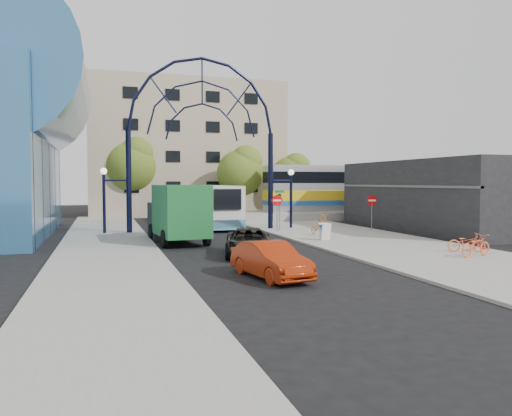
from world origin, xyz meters
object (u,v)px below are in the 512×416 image
object	(u,v)px
train_car	(390,188)
bike_near_a	(318,228)
gateway_arch	(202,109)
green_truck	(177,214)
street_name_sign	(280,201)
black_suv	(249,242)
red_sedan	(270,260)
bike_far_c	(476,246)
stop_sign	(277,204)
bike_near_b	(323,221)
bike_far_a	(466,242)
tree_north_b	(132,164)
city_bus	(210,205)
tree_north_a	(242,170)
tree_north_c	(292,174)
do_not_enter_sign	(372,204)
sandwich_board	(325,229)

from	to	relation	value
train_car	bike_near_a	world-z (taller)	train_car
gateway_arch	green_truck	size ratio (longest dim) A/B	2.02
street_name_sign	black_suv	size ratio (longest dim) A/B	0.60
gateway_arch	red_sedan	distance (m)	19.08
bike_near_a	bike_far_c	bearing A→B (deg)	-78.87
stop_sign	green_truck	bearing A→B (deg)	-153.54
bike_near_b	bike_far_a	xyz separation A→B (m)	(1.61, -12.88, -0.10)
tree_north_b	city_bus	world-z (taller)	tree_north_b
tree_north_a	bike_far_a	distance (m)	27.04
green_truck	black_suv	bearing A→B (deg)	-72.68
tree_north_c	bike_far_c	bearing A→B (deg)	-95.21
street_name_sign	tree_north_a	world-z (taller)	tree_north_a
do_not_enter_sign	street_name_sign	world-z (taller)	street_name_sign
gateway_arch	bike_far_a	xyz separation A→B (m)	(10.03, -14.52, -7.98)
train_car	city_bus	distance (m)	18.88
tree_north_a	black_suv	size ratio (longest dim) A/B	1.49
street_name_sign	tree_north_a	xyz separation A→B (m)	(0.92, 13.33, 2.48)
city_bus	bike_near_b	bearing A→B (deg)	-40.94
gateway_arch	red_sedan	xyz separation A→B (m)	(-0.91, -17.35, -7.89)
street_name_sign	tree_north_b	size ratio (longest dim) A/B	0.35
sandwich_board	bike_near_a	size ratio (longest dim) A/B	0.62
stop_sign	tree_north_c	xyz separation A→B (m)	(7.32, 15.93, 2.28)
stop_sign	bike_far_a	xyz separation A→B (m)	(5.23, -12.52, -1.41)
train_car	bike_far_c	bearing A→B (deg)	-113.94
train_car	city_bus	world-z (taller)	train_car
train_car	street_name_sign	bearing A→B (deg)	-147.58
sandwich_board	bike_far_a	world-z (taller)	sandwich_board
do_not_enter_sign	bike_near_a	world-z (taller)	do_not_enter_sign
tree_north_a	bike_far_a	size ratio (longest dim) A/B	3.99
tree_north_c	bike_near_a	size ratio (longest dim) A/B	4.05
bike_near_b	bike_far_c	world-z (taller)	bike_near_b
tree_north_c	bike_far_a	xyz separation A→B (m)	(-2.09, -28.45, -3.69)
sandwich_board	tree_north_c	size ratio (longest dim) A/B	0.15
gateway_arch	black_suv	distance (m)	14.28
tree_north_b	city_bus	xyz separation A→B (m)	(5.37, -11.47, -3.58)
tree_north_a	bike_far_c	distance (m)	28.26
train_car	bike_near_a	xyz separation A→B (m)	(-13.65, -13.34, -2.36)
green_truck	tree_north_b	bearing A→B (deg)	88.95
do_not_enter_sign	red_sedan	size ratio (longest dim) A/B	0.62
street_name_sign	gateway_arch	bearing A→B (deg)	164.93
green_truck	bike_far_c	bearing A→B (deg)	-44.71
tree_north_c	bike_near_a	world-z (taller)	tree_north_c
bike_near_a	bike_far_c	xyz separation A→B (m)	(3.06, -10.52, 0.08)
black_suv	city_bus	bearing A→B (deg)	99.28
stop_sign	red_sedan	bearing A→B (deg)	-110.41
city_bus	bike_near_b	size ratio (longest dim) A/B	6.31
stop_sign	tree_north_b	distance (m)	20.18
stop_sign	bike_far_c	bearing A→B (deg)	-71.61
green_truck	red_sedan	world-z (taller)	green_truck
bike_far_c	tree_north_b	bearing A→B (deg)	9.25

